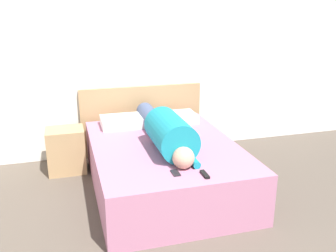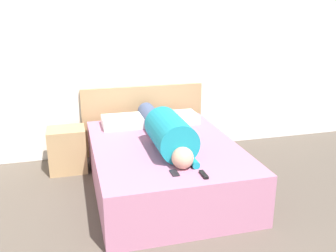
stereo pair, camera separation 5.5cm
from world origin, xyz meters
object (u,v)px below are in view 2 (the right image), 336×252
nightstand (67,150)px  pillow_second (178,118)px  tv_remote (204,175)px  bed (164,166)px  pillow_near_headboard (123,121)px  cell_phone (174,173)px  person_lying (166,131)px

nightstand → pillow_second: bearing=-1.2°
nightstand → tv_remote: bearing=-54.1°
bed → nightstand: 1.27m
pillow_near_headboard → tv_remote: pillow_near_headboard is taller
nightstand → tv_remote: size_ratio=3.59×
pillow_near_headboard → cell_phone: size_ratio=3.89×
bed → nightstand: bearing=143.6°
pillow_near_headboard → pillow_second: pillow_near_headboard is taller
nightstand → cell_phone: 1.77m
bed → cell_phone: cell_phone is taller
person_lying → bed: bearing=95.8°
pillow_near_headboard → pillow_second: 0.69m
bed → pillow_near_headboard: bearing=114.6°
pillow_second → person_lying: bearing=-114.7°
bed → person_lying: (0.01, -0.05, 0.42)m
bed → tv_remote: tv_remote is taller
bed → nightstand: nightstand is taller
cell_phone → tv_remote: bearing=-25.5°
bed → person_lying: size_ratio=1.19×
bed → nightstand: size_ratio=3.79×
nightstand → person_lying: (1.02, -0.81, 0.42)m
person_lying → cell_phone: size_ratio=13.21×
pillow_near_headboard → tv_remote: size_ratio=3.37×
person_lying → cell_phone: (-0.10, -0.68, -0.16)m
person_lying → pillow_near_headboard: person_lying is taller
person_lying → cell_phone: person_lying is taller
nightstand → cell_phone: nightstand is taller
bed → tv_remote: 0.90m
tv_remote → cell_phone: bearing=154.5°
pillow_near_headboard → cell_phone: bearing=-80.9°
person_lying → tv_remote: (0.13, -0.79, -0.15)m
tv_remote → cell_phone: tv_remote is taller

